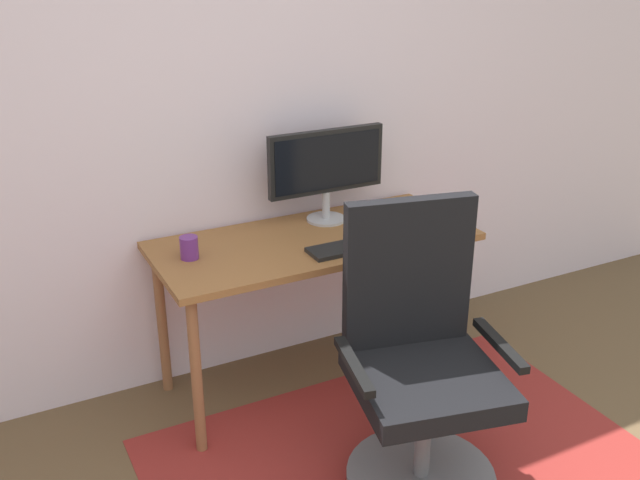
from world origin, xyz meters
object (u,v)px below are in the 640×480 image
Objects in this scene: desk at (314,254)px; cell_phone at (405,208)px; monitor at (326,166)px; keyboard at (357,246)px; computer_mouse at (413,231)px; coffee_cup at (189,248)px; office_chair at (419,378)px.

cell_phone reaches higher than desk.
desk is 2.50× the size of monitor.
keyboard is (-0.03, -0.34, -0.25)m from monitor.
computer_mouse is 0.97m from coffee_cup.
desk is at bearing -3.54° from coffee_cup.
monitor is 1.30× the size of keyboard.
keyboard is 4.60× the size of coffee_cup.
computer_mouse is (0.29, 0.01, 0.01)m from keyboard.
keyboard is 0.53m from cell_phone.
monitor is 5.36× the size of computer_mouse.
cell_phone is at bearing 4.47° from coffee_cup.
coffee_cup is 0.09× the size of office_chair.
office_chair is at bearing -95.67° from keyboard.
keyboard is at bearing -164.84° from cell_phone.
computer_mouse is 0.33m from cell_phone.
computer_mouse is 0.10× the size of office_chair.
monitor is 1.07m from office_chair.
keyboard is at bearing -18.05° from coffee_cup.
monitor reaches higher than keyboard.
computer_mouse reaches higher than cell_phone.
monitor is 0.48m from cell_phone.
monitor is (0.14, 0.16, 0.34)m from desk.
office_chair is (-0.35, -0.58, -0.31)m from computer_mouse.
coffee_cup reaches higher than computer_mouse.
monitor is at bearing 84.50° from keyboard.
computer_mouse is (0.40, -0.17, 0.10)m from desk.
keyboard reaches higher than desk.
office_chair is (-0.06, -0.57, -0.30)m from keyboard.
cell_phone is at bearing 34.46° from keyboard.
monitor is 0.49m from computer_mouse.
office_chair reaches higher than keyboard.
office_chair is (0.60, -0.78, -0.34)m from coffee_cup.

